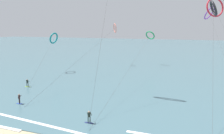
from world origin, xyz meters
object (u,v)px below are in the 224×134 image
object	(u,v)px
kite_teal	(54,38)
kite_charcoal	(213,8)
surfer_cobalt	(19,99)
kite_emerald	(150,35)
kite_coral	(115,28)
surfer_lime	(27,83)
kite_violet	(210,13)
kite_crimson	(215,7)
surfer_navy	(89,118)

from	to	relation	value
kite_teal	kite_charcoal	bearing A→B (deg)	90.10
surfer_cobalt	kite_charcoal	world-z (taller)	kite_charcoal
kite_emerald	kite_coral	bearing A→B (deg)	40.66
surfer_lime	kite_violet	world-z (taller)	kite_violet
kite_crimson	kite_coral	distance (m)	29.79
surfer_cobalt	kite_emerald	size ratio (longest dim) A/B	0.03
kite_charcoal	kite_teal	size ratio (longest dim) A/B	1.41
kite_emerald	surfer_lime	bearing A→B (deg)	81.60
kite_emerald	kite_charcoal	bearing A→B (deg)	144.54
surfer_cobalt	kite_charcoal	bearing A→B (deg)	-79.79
surfer_navy	surfer_lime	world-z (taller)	same
surfer_lime	kite_teal	distance (m)	18.39
surfer_lime	surfer_navy	bearing A→B (deg)	-46.81
surfer_cobalt	surfer_lime	xyz separation A→B (m)	(-5.74, 8.56, 0.00)
surfer_cobalt	kite_teal	world-z (taller)	kite_teal
surfer_navy	surfer_cobalt	size ratio (longest dim) A/B	1.00
kite_charcoal	surfer_cobalt	bearing A→B (deg)	120.55
surfer_lime	kite_coral	distance (m)	34.93
kite_teal	surfer_cobalt	bearing A→B (deg)	26.81
kite_emerald	kite_violet	size ratio (longest dim) A/B	0.99
surfer_navy	kite_charcoal	bearing A→B (deg)	-171.93
kite_teal	kite_violet	bearing A→B (deg)	124.22
surfer_cobalt	surfer_lime	distance (m)	10.30
kite_charcoal	kite_violet	world-z (taller)	kite_violet
kite_teal	kite_coral	world-z (taller)	kite_coral
surfer_cobalt	kite_charcoal	distance (m)	39.61
kite_violet	kite_charcoal	bearing A→B (deg)	21.69
kite_charcoal	kite_teal	world-z (taller)	kite_charcoal
kite_crimson	kite_violet	distance (m)	10.50
kite_crimson	kite_violet	size ratio (longest dim) A/B	0.78
surfer_lime	kite_crimson	xyz separation A→B (m)	(37.95, 28.06, 16.83)
kite_charcoal	kite_coral	distance (m)	33.69
surfer_cobalt	kite_teal	size ratio (longest dim) A/B	0.10
surfer_cobalt	kite_crimson	xyz separation A→B (m)	(32.21, 36.61, 16.83)
kite_teal	kite_emerald	distance (m)	31.07
kite_teal	kite_coral	bearing A→B (deg)	147.15
surfer_navy	kite_teal	size ratio (longest dim) A/B	0.10
kite_crimson	kite_charcoal	size ratio (longest dim) A/B	1.63
surfer_navy	surfer_lime	bearing A→B (deg)	-76.69
kite_charcoal	kite_emerald	xyz separation A→B (m)	(-15.91, 23.78, -6.38)
kite_crimson	kite_coral	world-z (taller)	kite_crimson
kite_crimson	kite_coral	bearing A→B (deg)	139.89
surfer_lime	kite_charcoal	distance (m)	40.85
kite_charcoal	surfer_navy	bearing A→B (deg)	141.22
surfer_navy	surfer_cobalt	world-z (taller)	same
surfer_cobalt	kite_violet	world-z (taller)	kite_violet
surfer_navy	surfer_cobalt	distance (m)	14.13
kite_emerald	kite_violet	xyz separation A→B (m)	(17.74, 2.71, 7.07)
surfer_navy	kite_emerald	size ratio (longest dim) A/B	0.03
kite_emerald	kite_teal	bearing A→B (deg)	60.92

